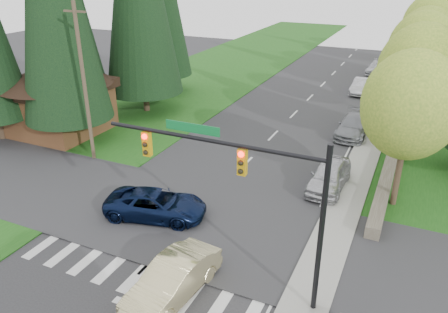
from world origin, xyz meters
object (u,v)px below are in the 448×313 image
Objects in this scene: sedan_champagne at (173,280)px; parked_car_a at (329,176)px; parked_car_b at (354,126)px; parked_car_d at (377,86)px; parked_car_e at (377,68)px; suv_navy at (156,204)px; parked_car_c at (361,86)px.

sedan_champagne is 12.03m from parked_car_a.
parked_car_b is 1.17× the size of parked_car_d.
parked_car_a is 30.58m from parked_car_e.
suv_navy is (-3.78, 4.69, -0.07)m from sedan_champagne.
suv_navy is 37.88m from parked_car_e.
suv_navy is 28.55m from parked_car_c.
suv_navy is 29.32m from parked_car_d.
parked_car_c is 1.00× the size of parked_car_d.
parked_car_a is 21.17m from parked_car_c.
parked_car_e is at bearing 93.49° from parked_car_a.
parked_car_d is 0.95× the size of parked_car_e.
parked_car_b reaches higher than suv_navy.
parked_car_d reaches higher than suv_navy.
parked_car_a reaches higher than suv_navy.
parked_car_b is 21.44m from parked_car_e.
parked_car_a reaches higher than parked_car_e.
parked_car_a is (3.59, 11.49, 0.02)m from sedan_champagne.
parked_car_d is at bearing 91.42° from parked_car_a.
parked_car_a is 1.07× the size of parked_car_c.
suv_navy is at bearing 135.45° from sedan_champagne.
parked_car_d is (1.40, 0.46, 0.02)m from parked_car_c.
parked_car_b is (-0.15, 9.14, -0.06)m from parked_car_a.
suv_navy reaches higher than parked_car_e.
parked_car_b is at bearing -83.81° from parked_car_e.
parked_car_a is 1.02× the size of parked_car_e.
parked_car_a reaches higher than parked_car_b.
parked_car_b is at bearing -98.50° from parked_car_d.
sedan_champagne is at bearing -105.94° from parked_car_a.
parked_car_c is (-1.40, 21.12, -0.08)m from parked_car_a.
suv_navy is at bearing -113.14° from parked_car_b.
suv_navy is at bearing -95.88° from parked_car_e.
parked_car_c reaches higher than parked_car_e.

